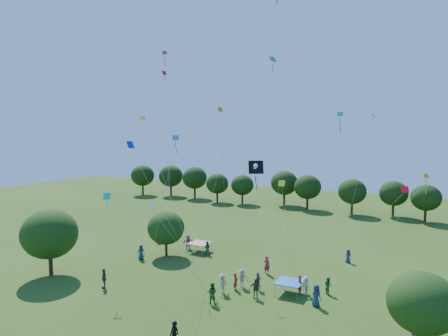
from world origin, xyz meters
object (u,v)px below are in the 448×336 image
(near_tree_west, at_px, (50,234))
(pirate_kite, at_px, (256,169))
(near_tree_east, at_px, (422,303))
(red_high_kite, at_px, (258,36))
(tent_red_stripe, at_px, (199,243))
(man_in_black, at_px, (174,336))
(tent_blue, at_px, (289,282))
(near_tree_north, at_px, (166,228))

(near_tree_west, relative_size, pirate_kite, 0.64)
(near_tree_west, xyz_separation_m, pirate_kite, (19.78, 4.30, 6.83))
(near_tree_east, relative_size, red_high_kite, 0.21)
(tent_red_stripe, distance_m, man_in_black, 21.22)
(tent_blue, relative_size, pirate_kite, 0.21)
(near_tree_east, distance_m, tent_red_stripe, 26.98)
(near_tree_north, distance_m, red_high_kite, 23.62)
(red_high_kite, bearing_deg, pirate_kite, 130.81)
(near_tree_west, distance_m, tent_red_stripe, 16.33)
(tent_red_stripe, distance_m, red_high_kite, 24.98)
(pirate_kite, xyz_separation_m, red_high_kite, (0.14, -0.16, 10.70))
(near_tree_north, bearing_deg, tent_red_stripe, 48.17)
(tent_red_stripe, relative_size, man_in_black, 1.13)
(near_tree_north, xyz_separation_m, red_high_kite, (13.42, -6.10, 18.46))
(near_tree_west, xyz_separation_m, tent_red_stripe, (9.13, 13.18, -3.10))
(near_tree_east, relative_size, man_in_black, 2.86)
(near_tree_west, bearing_deg, man_in_black, -17.81)
(tent_blue, bearing_deg, near_tree_west, -164.50)
(tent_red_stripe, distance_m, pirate_kite, 17.05)
(near_tree_east, height_order, tent_blue, near_tree_east)
(red_high_kite, bearing_deg, near_tree_west, -168.27)
(tent_blue, xyz_separation_m, pirate_kite, (-2.44, -1.86, 9.93))
(pirate_kite, bearing_deg, near_tree_east, -18.97)
(man_in_black, relative_size, pirate_kite, 0.19)
(red_high_kite, bearing_deg, man_in_black, -98.62)
(tent_blue, bearing_deg, red_high_kite, -138.67)
(tent_red_stripe, height_order, man_in_black, man_in_black)
(near_tree_north, distance_m, tent_blue, 16.39)
(tent_red_stripe, distance_m, tent_blue, 14.85)
(near_tree_east, bearing_deg, near_tree_north, 158.37)
(near_tree_west, bearing_deg, tent_blue, 15.50)
(near_tree_west, xyz_separation_m, red_high_kite, (19.92, 4.14, 17.54))
(near_tree_north, height_order, red_high_kite, red_high_kite)
(near_tree_east, xyz_separation_m, red_high_kite, (-12.57, 4.20, 18.00))
(near_tree_east, relative_size, pirate_kite, 0.54)
(near_tree_west, distance_m, red_high_kite, 26.86)
(pirate_kite, bearing_deg, tent_red_stripe, 140.16)
(near_tree_north, xyz_separation_m, tent_red_stripe, (2.64, 2.94, -2.18))
(tent_red_stripe, bearing_deg, man_in_black, -64.11)
(near_tree_north, bearing_deg, red_high_kite, -24.44)
(near_tree_east, bearing_deg, pirate_kite, 161.03)
(near_tree_west, height_order, near_tree_north, near_tree_west)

